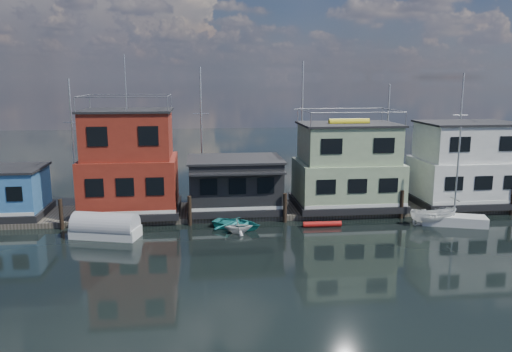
{
  "coord_description": "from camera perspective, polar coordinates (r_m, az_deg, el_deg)",
  "views": [
    {
      "loc": [
        -3.17,
        -26.06,
        10.59
      ],
      "look_at": [
        1.16,
        12.0,
        3.0
      ],
      "focal_mm": 35.0,
      "sensor_mm": 36.0,
      "label": 1
    }
  ],
  "objects": [
    {
      "name": "dock",
      "position": [
        39.58,
        -1.67,
        -4.02
      ],
      "size": [
        48.0,
        5.0,
        0.4
      ],
      "primitive_type": "cube",
      "color": "#595147",
      "rests_on": "ground"
    },
    {
      "name": "background_masts",
      "position": [
        45.05,
        3.7,
        4.76
      ],
      "size": [
        36.4,
        0.16,
        12.0
      ],
      "color": "silver",
      "rests_on": "ground"
    },
    {
      "name": "red_kayak",
      "position": [
        36.38,
        7.57,
        -5.48
      ],
      "size": [
        2.79,
        0.45,
        0.41
      ],
      "primitive_type": "cylinder",
      "rotation": [
        0.0,
        1.57,
        -0.01
      ],
      "color": "red",
      "rests_on": "ground"
    },
    {
      "name": "houseboat_dark",
      "position": [
        39.0,
        -2.42,
        -0.9
      ],
      "size": [
        7.4,
        6.1,
        4.06
      ],
      "color": "black",
      "rests_on": "dock"
    },
    {
      "name": "tarp_runabout",
      "position": [
        35.14,
        -16.83,
        -5.66
      ],
      "size": [
        4.81,
        2.93,
        1.83
      ],
      "rotation": [
        0.0,
        0.0,
        -0.27
      ],
      "color": "silver",
      "rests_on": "ground"
    },
    {
      "name": "houseboat_red",
      "position": [
        38.98,
        -14.26,
        1.28
      ],
      "size": [
        7.4,
        5.9,
        11.86
      ],
      "color": "black",
      "rests_on": "dock"
    },
    {
      "name": "dinghy_teal",
      "position": [
        35.65,
        -2.2,
        -5.46
      ],
      "size": [
        4.35,
        3.95,
        0.74
      ],
      "primitive_type": "imported",
      "rotation": [
        0.0,
        0.0,
        1.07
      ],
      "color": "teal",
      "rests_on": "ground"
    },
    {
      "name": "dinghy_white",
      "position": [
        34.59,
        -2.02,
        -5.74
      ],
      "size": [
        1.98,
        1.72,
        1.02
      ],
      "primitive_type": "imported",
      "rotation": [
        0.0,
        0.0,
        1.6
      ],
      "color": "silver",
      "rests_on": "ground"
    },
    {
      "name": "ground",
      "position": [
        28.31,
        0.42,
        -10.76
      ],
      "size": [
        160.0,
        160.0,
        0.0
      ],
      "primitive_type": "plane",
      "color": "black",
      "rests_on": "ground"
    },
    {
      "name": "houseboat_green",
      "position": [
        40.43,
        10.4,
        0.99
      ],
      "size": [
        8.4,
        5.9,
        7.03
      ],
      "color": "black",
      "rests_on": "dock"
    },
    {
      "name": "day_sailer",
      "position": [
        39.23,
        21.64,
        -4.63
      ],
      "size": [
        4.79,
        2.82,
        7.17
      ],
      "rotation": [
        0.0,
        0.0,
        -0.31
      ],
      "color": "silver",
      "rests_on": "ground"
    },
    {
      "name": "houseboat_white",
      "position": [
        44.36,
        22.86,
        1.17
      ],
      "size": [
        8.4,
        5.9,
        6.66
      ],
      "color": "black",
      "rests_on": "dock"
    },
    {
      "name": "motorboat",
      "position": [
        38.56,
        19.56,
        -4.39
      ],
      "size": [
        3.47,
        1.56,
        1.3
      ],
      "primitive_type": "imported",
      "rotation": [
        0.0,
        0.0,
        1.48
      ],
      "color": "white",
      "rests_on": "ground"
    },
    {
      "name": "pilings",
      "position": [
        36.63,
        -1.83,
        -3.81
      ],
      "size": [
        42.28,
        0.28,
        2.2
      ],
      "color": "#2D2116",
      "rests_on": "ground"
    },
    {
      "name": "houseboat_blue",
      "position": [
        41.7,
        -27.17,
        -1.65
      ],
      "size": [
        6.4,
        4.9,
        3.66
      ],
      "color": "black",
      "rests_on": "dock"
    }
  ]
}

